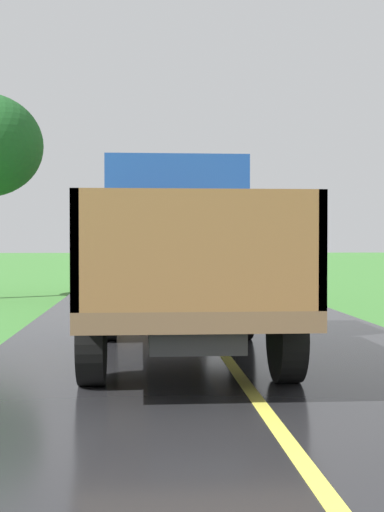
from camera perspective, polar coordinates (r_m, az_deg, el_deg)
banana_truck_near at (r=9.96m, az=-1.03°, el=0.45°), size 2.38×5.82×2.80m
banana_truck_far at (r=20.31m, az=-3.00°, el=0.73°), size 2.38×5.82×2.80m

